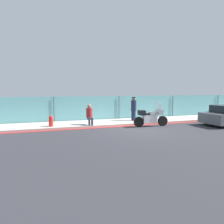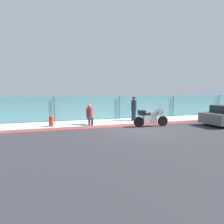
% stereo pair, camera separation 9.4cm
% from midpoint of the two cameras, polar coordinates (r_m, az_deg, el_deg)
% --- Properties ---
extents(ground_plane, '(120.00, 120.00, 0.00)m').
position_cam_midpoint_polar(ground_plane, '(11.95, 7.93, -4.88)').
color(ground_plane, '#2D2D33').
extents(sidewalk, '(35.53, 2.48, 0.13)m').
position_cam_midpoint_polar(sidewalk, '(14.21, 3.52, -2.78)').
color(sidewalk, '#ADA89E').
rests_on(sidewalk, ground_plane).
extents(curb_paint_stripe, '(35.53, 0.18, 0.01)m').
position_cam_midpoint_polar(curb_paint_stripe, '(13.01, 5.65, -3.92)').
color(curb_paint_stripe, red).
rests_on(curb_paint_stripe, ground_plane).
extents(storefront_fence, '(33.75, 0.17, 1.85)m').
position_cam_midpoint_polar(storefront_fence, '(15.34, 1.73, 1.14)').
color(storefront_fence, '#6BB2B7').
rests_on(storefront_fence, ground_plane).
extents(motorcycle, '(2.29, 0.57, 1.51)m').
position_cam_midpoint_polar(motorcycle, '(12.82, 10.78, -1.41)').
color(motorcycle, black).
rests_on(motorcycle, ground_plane).
extents(officer_standing, '(0.38, 0.38, 1.68)m').
position_cam_midpoint_polar(officer_standing, '(14.31, 6.00, 0.99)').
color(officer_standing, '#191E38').
rests_on(officer_standing, sidewalk).
extents(person_seated_on_curb, '(0.40, 0.67, 1.29)m').
position_cam_midpoint_polar(person_seated_on_curb, '(12.61, -6.65, -0.42)').
color(person_seated_on_curb, '#2D3342').
rests_on(person_seated_on_curb, sidewalk).
extents(fire_hydrant, '(0.25, 0.31, 0.66)m').
position_cam_midpoint_polar(fire_hydrant, '(12.53, -17.26, -2.48)').
color(fire_hydrant, red).
rests_on(fire_hydrant, sidewalk).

